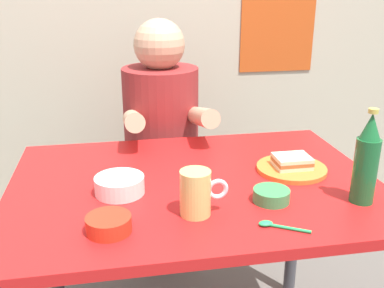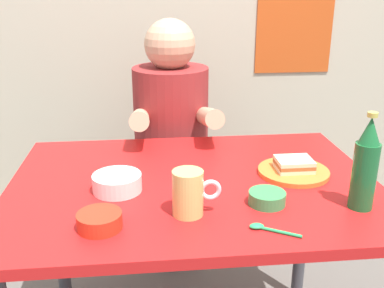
{
  "view_description": "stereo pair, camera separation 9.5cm",
  "coord_description": "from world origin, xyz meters",
  "px_view_note": "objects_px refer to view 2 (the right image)",
  "views": [
    {
      "loc": [
        -0.23,
        -1.2,
        1.3
      ],
      "look_at": [
        0.0,
        0.05,
        0.84
      ],
      "focal_mm": 41.75,
      "sensor_mm": 36.0,
      "label": 1
    },
    {
      "loc": [
        -0.13,
        -1.22,
        1.3
      ],
      "look_at": [
        0.0,
        0.05,
        0.84
      ],
      "focal_mm": 41.75,
      "sensor_mm": 36.0,
      "label": 2
    }
  ],
  "objects_px": {
    "dining_table": "(194,208)",
    "sandwich": "(294,164)",
    "beer_mug": "(189,193)",
    "plate_orange": "(293,172)",
    "beer_bottle": "(365,166)",
    "stool": "(172,201)",
    "person_seated": "(171,116)",
    "dip_bowl_green": "(267,197)"
  },
  "relations": [
    {
      "from": "sandwich",
      "to": "beer_mug",
      "type": "height_order",
      "value": "beer_mug"
    },
    {
      "from": "person_seated",
      "to": "dip_bowl_green",
      "type": "bearing_deg",
      "value": -75.01
    },
    {
      "from": "dining_table",
      "to": "beer_mug",
      "type": "height_order",
      "value": "beer_mug"
    },
    {
      "from": "dip_bowl_green",
      "to": "person_seated",
      "type": "bearing_deg",
      "value": 104.99
    },
    {
      "from": "dining_table",
      "to": "stool",
      "type": "relative_size",
      "value": 2.44
    },
    {
      "from": "stool",
      "to": "beer_mug",
      "type": "bearing_deg",
      "value": -90.25
    },
    {
      "from": "sandwich",
      "to": "dip_bowl_green",
      "type": "bearing_deg",
      "value": -125.61
    },
    {
      "from": "dip_bowl_green",
      "to": "beer_bottle",
      "type": "bearing_deg",
      "value": -10.24
    },
    {
      "from": "dining_table",
      "to": "beer_bottle",
      "type": "bearing_deg",
      "value": -26.67
    },
    {
      "from": "sandwich",
      "to": "plate_orange",
      "type": "bearing_deg",
      "value": -90.0
    },
    {
      "from": "plate_orange",
      "to": "beer_mug",
      "type": "xyz_separation_m",
      "value": [
        -0.35,
        -0.22,
        0.05
      ]
    },
    {
      "from": "stool",
      "to": "beer_mug",
      "type": "height_order",
      "value": "beer_mug"
    },
    {
      "from": "person_seated",
      "to": "plate_orange",
      "type": "distance_m",
      "value": 0.69
    },
    {
      "from": "dining_table",
      "to": "stool",
      "type": "height_order",
      "value": "dining_table"
    },
    {
      "from": "plate_orange",
      "to": "dip_bowl_green",
      "type": "relative_size",
      "value": 2.2
    },
    {
      "from": "dining_table",
      "to": "beer_bottle",
      "type": "xyz_separation_m",
      "value": [
        0.42,
        -0.21,
        0.21
      ]
    },
    {
      "from": "dining_table",
      "to": "sandwich",
      "type": "relative_size",
      "value": 10.0
    },
    {
      "from": "sandwich",
      "to": "dip_bowl_green",
      "type": "relative_size",
      "value": 1.1
    },
    {
      "from": "stool",
      "to": "dip_bowl_green",
      "type": "xyz_separation_m",
      "value": [
        0.21,
        -0.8,
        0.41
      ]
    },
    {
      "from": "person_seated",
      "to": "sandwich",
      "type": "height_order",
      "value": "person_seated"
    },
    {
      "from": "plate_orange",
      "to": "dip_bowl_green",
      "type": "bearing_deg",
      "value": -125.61
    },
    {
      "from": "stool",
      "to": "beer_bottle",
      "type": "bearing_deg",
      "value": -61.76
    },
    {
      "from": "plate_orange",
      "to": "beer_bottle",
      "type": "distance_m",
      "value": 0.28
    },
    {
      "from": "person_seated",
      "to": "plate_orange",
      "type": "height_order",
      "value": "person_seated"
    },
    {
      "from": "person_seated",
      "to": "beer_bottle",
      "type": "height_order",
      "value": "person_seated"
    },
    {
      "from": "dip_bowl_green",
      "to": "stool",
      "type": "bearing_deg",
      "value": 104.79
    },
    {
      "from": "plate_orange",
      "to": "sandwich",
      "type": "bearing_deg",
      "value": 90.0
    },
    {
      "from": "dining_table",
      "to": "plate_orange",
      "type": "distance_m",
      "value": 0.33
    },
    {
      "from": "person_seated",
      "to": "beer_bottle",
      "type": "relative_size",
      "value": 2.75
    },
    {
      "from": "sandwich",
      "to": "beer_bottle",
      "type": "relative_size",
      "value": 0.42
    },
    {
      "from": "beer_bottle",
      "to": "beer_mug",
      "type": "bearing_deg",
      "value": 178.74
    },
    {
      "from": "dining_table",
      "to": "sandwich",
      "type": "distance_m",
      "value": 0.34
    },
    {
      "from": "dining_table",
      "to": "dip_bowl_green",
      "type": "bearing_deg",
      "value": -43.02
    },
    {
      "from": "person_seated",
      "to": "dip_bowl_green",
      "type": "height_order",
      "value": "person_seated"
    },
    {
      "from": "stool",
      "to": "dining_table",
      "type": "bearing_deg",
      "value": -87.22
    },
    {
      "from": "sandwich",
      "to": "beer_bottle",
      "type": "distance_m",
      "value": 0.27
    },
    {
      "from": "dining_table",
      "to": "stool",
      "type": "bearing_deg",
      "value": 92.78
    },
    {
      "from": "dining_table",
      "to": "dip_bowl_green",
      "type": "relative_size",
      "value": 11.0
    },
    {
      "from": "dining_table",
      "to": "plate_orange",
      "type": "height_order",
      "value": "plate_orange"
    },
    {
      "from": "plate_orange",
      "to": "beer_bottle",
      "type": "height_order",
      "value": "beer_bottle"
    },
    {
      "from": "stool",
      "to": "dip_bowl_green",
      "type": "distance_m",
      "value": 0.92
    },
    {
      "from": "dining_table",
      "to": "beer_mug",
      "type": "xyz_separation_m",
      "value": [
        -0.03,
        -0.2,
        0.15
      ]
    }
  ]
}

